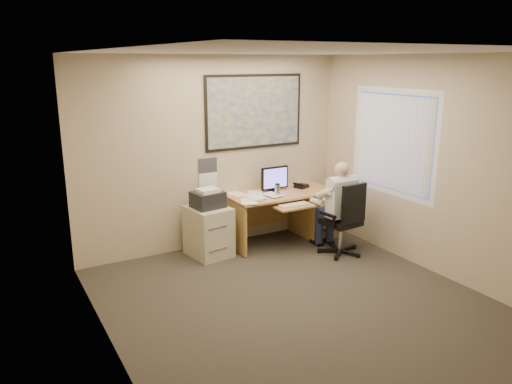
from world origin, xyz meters
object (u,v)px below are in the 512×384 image
desk (299,209)px  filing_cabinet (208,227)px  office_chair (342,234)px  person (340,208)px

desk → filing_cabinet: desk is taller
filing_cabinet → office_chair: office_chair is taller
desk → office_chair: size_ratio=1.54×
filing_cabinet → desk: bearing=-7.3°
desk → person: person is taller
office_chair → person: bearing=80.2°
filing_cabinet → person: person is taller
desk → person: bearing=-81.6°
desk → filing_cabinet: 1.50m
office_chair → filing_cabinet: bearing=145.4°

